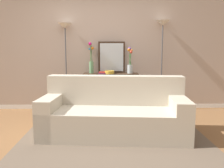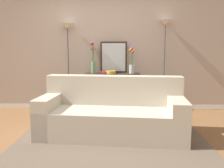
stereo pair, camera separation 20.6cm
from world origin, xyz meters
name	(u,v)px [view 1 (the left image)]	position (x,y,z in m)	size (l,w,h in m)	color
ground_plane	(89,140)	(0.00, 0.00, -0.01)	(16.00, 16.00, 0.02)	brown
back_wall	(95,47)	(0.00, 1.92, 1.33)	(12.00, 0.15, 2.67)	white
area_rug	(114,138)	(0.36, 0.06, 0.01)	(2.71, 2.03, 0.01)	brown
couch	(114,114)	(0.37, 0.22, 0.31)	(2.21, 1.07, 0.88)	#BCB29E
console_table	(111,86)	(0.34, 1.63, 0.54)	(1.13, 0.33, 0.80)	#382619
floor_lamp_left	(65,43)	(-0.59, 1.69, 1.43)	(0.28, 0.28, 1.82)	#4C4C51
floor_lamp_right	(162,40)	(1.41, 1.69, 1.48)	(0.28, 0.28, 1.88)	#4C4C51
wall_mirror	(112,57)	(0.36, 1.76, 1.13)	(0.56, 0.02, 0.66)	#382619
vase_tall_flowers	(91,62)	(-0.07, 1.65, 1.04)	(0.11, 0.11, 0.64)	#669E6B
vase_short_flowers	(130,63)	(0.74, 1.63, 1.02)	(0.12, 0.14, 0.54)	silver
fruit_bowl	(109,72)	(0.31, 1.53, 0.83)	(0.20, 0.20, 0.06)	gold
book_stack	(103,73)	(0.19, 1.55, 0.82)	(0.21, 0.15, 0.04)	#6B3360
book_row_under_console	(98,108)	(0.08, 1.63, 0.06)	(0.40, 0.17, 0.13)	#B77F33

